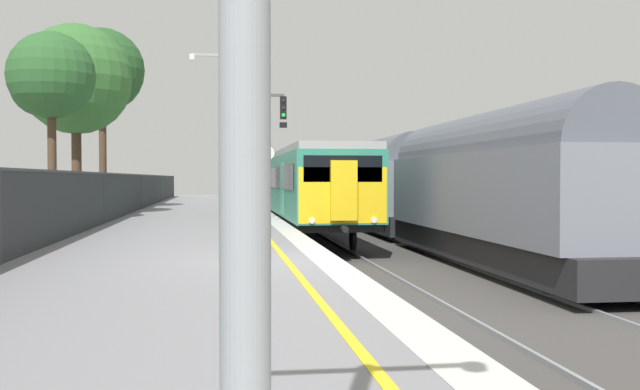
% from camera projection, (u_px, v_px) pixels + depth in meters
% --- Properties ---
extents(ground, '(17.40, 110.00, 1.21)m').
position_uv_depth(ground, '(441.00, 289.00, 14.01)').
color(ground, gray).
extents(commuter_train_at_platform, '(2.83, 41.91, 3.81)m').
position_uv_depth(commuter_train_at_platform, '(283.00, 183.00, 42.32)').
color(commuter_train_at_platform, '#2D846B').
rests_on(commuter_train_at_platform, ground).
extents(freight_train_adjacent_track, '(2.60, 58.58, 4.34)m').
position_uv_depth(freight_train_adjacent_track, '(352.00, 181.00, 42.52)').
color(freight_train_adjacent_track, '#232326').
rests_on(freight_train_adjacent_track, ground).
extents(signal_gantry, '(1.10, 0.24, 5.23)m').
position_uv_depth(signal_gantry, '(270.00, 139.00, 31.85)').
color(signal_gantry, '#47474C').
rests_on(signal_gantry, ground).
extents(speed_limit_sign, '(0.59, 0.08, 2.81)m').
position_uv_depth(speed_limit_sign, '(268.00, 172.00, 27.97)').
color(speed_limit_sign, '#59595B').
rests_on(speed_limit_sign, ground).
extents(platform_lamp_mid, '(2.00, 0.20, 5.50)m').
position_uv_depth(platform_lamp_mid, '(222.00, 124.00, 22.84)').
color(platform_lamp_mid, '#93999E').
rests_on(platform_lamp_mid, ground).
extents(background_tree_left, '(4.58, 4.58, 7.96)m').
position_uv_depth(background_tree_left, '(75.00, 82.00, 30.27)').
color(background_tree_left, '#473323').
rests_on(background_tree_left, ground).
extents(background_tree_centre, '(3.02, 3.02, 6.65)m').
position_uv_depth(background_tree_centre, '(49.00, 79.00, 25.36)').
color(background_tree_centre, '#473323').
rests_on(background_tree_centre, ground).
extents(background_tree_right, '(4.19, 4.19, 9.06)m').
position_uv_depth(background_tree_right, '(104.00, 73.00, 36.56)').
color(background_tree_right, '#473323').
rests_on(background_tree_right, ground).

